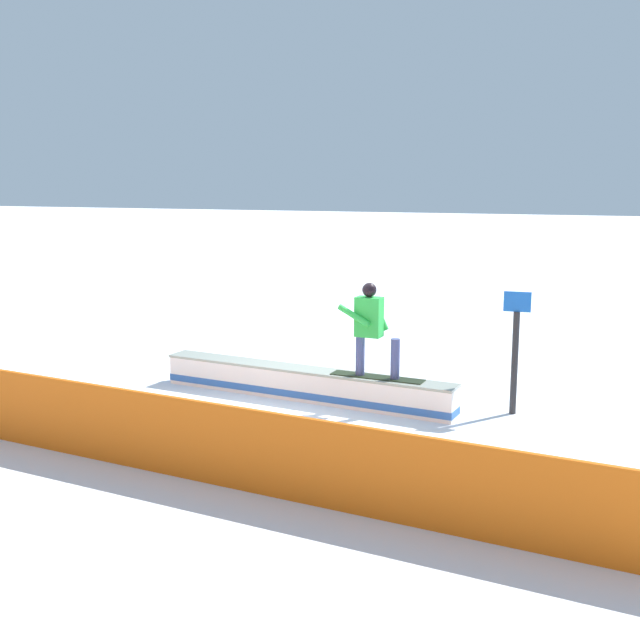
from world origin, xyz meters
TOP-DOWN VIEW (x-y plane):
  - ground_plane at (0.00, 0.00)m, footprint 120.00×120.00m
  - grind_box at (0.00, 0.00)m, footprint 5.10×1.25m
  - snowboarder at (-1.15, 0.19)m, footprint 1.50×0.46m
  - safety_fence at (0.00, 3.69)m, footprint 10.86×1.77m
  - trail_marker at (-3.28, -0.25)m, footprint 0.40×0.10m

SIDE VIEW (x-z plane):
  - ground_plane at x=0.00m, z-range 0.00..0.00m
  - grind_box at x=0.00m, z-range -0.02..0.49m
  - safety_fence at x=0.00m, z-range 0.00..0.99m
  - trail_marker at x=-3.28m, z-range 0.07..1.95m
  - snowboarder at x=-1.15m, z-range 0.57..2.04m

